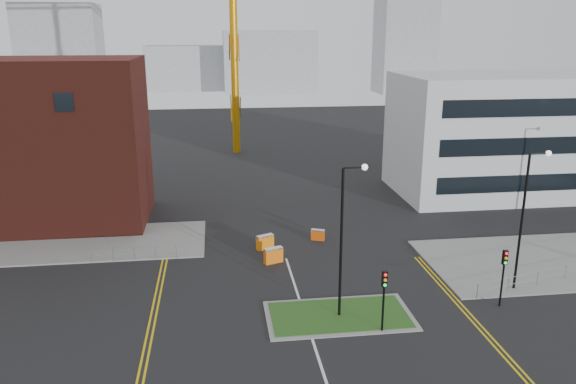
% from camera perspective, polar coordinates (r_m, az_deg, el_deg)
% --- Properties ---
extents(pavement_left, '(28.00, 8.00, 0.12)m').
position_cam_1_polar(pavement_left, '(48.39, -25.33, -4.97)').
color(pavement_left, slate).
rests_on(pavement_left, ground).
extents(island_kerb, '(8.60, 4.60, 0.08)m').
position_cam_1_polar(island_kerb, '(33.92, 5.21, -12.41)').
color(island_kerb, slate).
rests_on(island_kerb, ground).
extents(grass_island, '(8.00, 4.00, 0.12)m').
position_cam_1_polar(grass_island, '(33.91, 5.21, -12.38)').
color(grass_island, '#254D19').
rests_on(grass_island, ground).
extents(office_block, '(25.00, 12.20, 12.00)m').
position_cam_1_polar(office_block, '(62.15, 22.52, 5.48)').
color(office_block, silver).
rests_on(office_block, ground).
extents(streetlamp_island, '(1.46, 0.36, 9.18)m').
position_cam_1_polar(streetlamp_island, '(31.76, 5.84, -3.83)').
color(streetlamp_island, black).
rests_on(streetlamp_island, ground).
extents(streetlamp_right_near, '(1.46, 0.36, 9.18)m').
position_cam_1_polar(streetlamp_right_near, '(37.97, 23.06, -1.71)').
color(streetlamp_right_near, black).
rests_on(streetlamp_right_near, ground).
extents(traffic_light_island, '(0.28, 0.33, 3.65)m').
position_cam_1_polar(traffic_light_island, '(31.52, 9.74, -9.77)').
color(traffic_light_island, black).
rests_on(traffic_light_island, ground).
extents(traffic_light_right, '(0.28, 0.33, 3.65)m').
position_cam_1_polar(traffic_light_right, '(36.20, 21.09, -7.15)').
color(traffic_light_right, black).
rests_on(traffic_light_right, ground).
extents(railing_left, '(6.05, 0.05, 1.10)m').
position_cam_1_polar(railing_left, '(42.42, -15.36, -5.84)').
color(railing_left, gray).
rests_on(railing_left, ground).
extents(centre_line, '(0.15, 30.00, 0.01)m').
position_cam_1_polar(centre_line, '(28.57, 3.82, -18.48)').
color(centre_line, silver).
rests_on(centre_line, ground).
extents(yellow_left_a, '(0.12, 24.00, 0.01)m').
position_cam_1_polar(yellow_left_a, '(35.25, -13.67, -11.73)').
color(yellow_left_a, gold).
rests_on(yellow_left_a, ground).
extents(yellow_left_b, '(0.12, 24.00, 0.01)m').
position_cam_1_polar(yellow_left_b, '(35.21, -13.18, -11.73)').
color(yellow_left_b, gold).
rests_on(yellow_left_b, ground).
extents(yellow_right_a, '(0.12, 20.00, 0.01)m').
position_cam_1_polar(yellow_right_a, '(34.62, 18.48, -12.69)').
color(yellow_right_a, gold).
rests_on(yellow_right_a, ground).
extents(yellow_right_b, '(0.12, 20.00, 0.01)m').
position_cam_1_polar(yellow_right_b, '(34.75, 18.94, -12.62)').
color(yellow_right_b, gold).
rests_on(yellow_right_b, ground).
extents(skyline_a, '(18.00, 12.00, 22.00)m').
position_cam_1_polar(skyline_a, '(145.42, -22.04, 12.99)').
color(skyline_a, gray).
rests_on(skyline_a, ground).
extents(skyline_b, '(24.00, 12.00, 16.00)m').
position_cam_1_polar(skyline_b, '(151.96, -1.90, 13.08)').
color(skyline_b, gray).
rests_on(skyline_b, ground).
extents(skyline_c, '(14.00, 12.00, 28.00)m').
position_cam_1_polar(skyline_c, '(154.29, 11.79, 15.04)').
color(skyline_c, gray).
rests_on(skyline_c, ground).
extents(skyline_d, '(30.00, 12.00, 12.00)m').
position_cam_1_polar(skyline_d, '(161.36, -8.78, 12.38)').
color(skyline_d, gray).
rests_on(skyline_d, ground).
extents(barrier_left, '(1.41, 0.96, 1.13)m').
position_cam_1_polar(barrier_left, '(43.17, -2.35, -5.04)').
color(barrier_left, orange).
rests_on(barrier_left, ground).
extents(barrier_mid, '(1.12, 0.73, 0.90)m').
position_cam_1_polar(barrier_mid, '(45.00, 3.05, -4.32)').
color(barrier_mid, '#D34D0B').
rests_on(barrier_mid, ground).
extents(barrier_right, '(1.44, 0.88, 1.15)m').
position_cam_1_polar(barrier_right, '(40.69, -1.49, -6.38)').
color(barrier_right, orange).
rests_on(barrier_right, ground).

